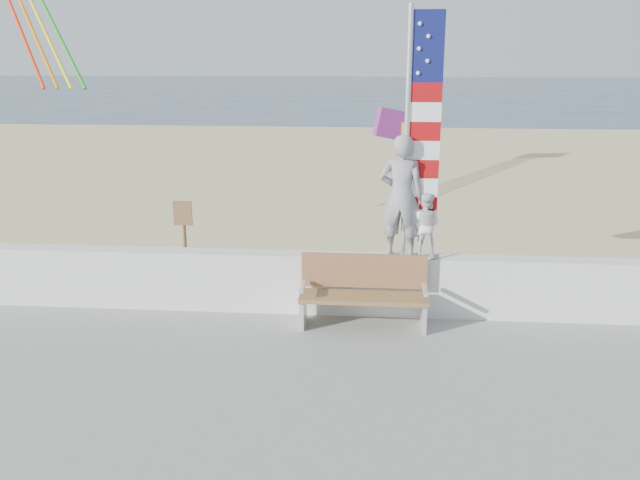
# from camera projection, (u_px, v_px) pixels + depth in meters

# --- Properties ---
(ground) EXTENTS (220.00, 220.00, 0.00)m
(ground) POSITION_uv_depth(u_px,v_px,m) (292.00, 383.00, 8.37)
(ground) COLOR #2F455E
(ground) RESTS_ON ground
(sand) EXTENTS (90.00, 40.00, 0.08)m
(sand) POSITION_uv_depth(u_px,v_px,m) (336.00, 214.00, 17.00)
(sand) COLOR #CBBE87
(sand) RESTS_ON ground
(seawall) EXTENTS (30.00, 0.35, 0.90)m
(seawall) POSITION_uv_depth(u_px,v_px,m) (308.00, 282.00, 10.12)
(seawall) COLOR silver
(seawall) RESTS_ON boardwalk
(adult) EXTENTS (0.72, 0.54, 1.78)m
(adult) POSITION_uv_depth(u_px,v_px,m) (401.00, 196.00, 9.65)
(adult) COLOR gray
(adult) RESTS_ON seawall
(child) EXTENTS (0.55, 0.49, 0.95)m
(child) POSITION_uv_depth(u_px,v_px,m) (425.00, 225.00, 9.73)
(child) COLOR silver
(child) RESTS_ON seawall
(bench) EXTENTS (1.80, 0.57, 1.00)m
(bench) POSITION_uv_depth(u_px,v_px,m) (364.00, 291.00, 9.60)
(bench) COLOR olive
(bench) RESTS_ON boardwalk
(flag) EXTENTS (0.50, 0.08, 3.50)m
(flag) POSITION_uv_depth(u_px,v_px,m) (417.00, 124.00, 9.36)
(flag) COLOR silver
(flag) RESTS_ON seawall
(parafoil_kite) EXTENTS (0.94, 0.46, 0.63)m
(parafoil_kite) POSITION_uv_depth(u_px,v_px,m) (403.00, 126.00, 10.99)
(parafoil_kite) COLOR red
(parafoil_kite) RESTS_ON ground
(sign) EXTENTS (0.32, 0.07, 1.46)m
(sign) POSITION_uv_depth(u_px,v_px,m) (184.00, 235.00, 11.55)
(sign) COLOR olive
(sign) RESTS_ON sand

